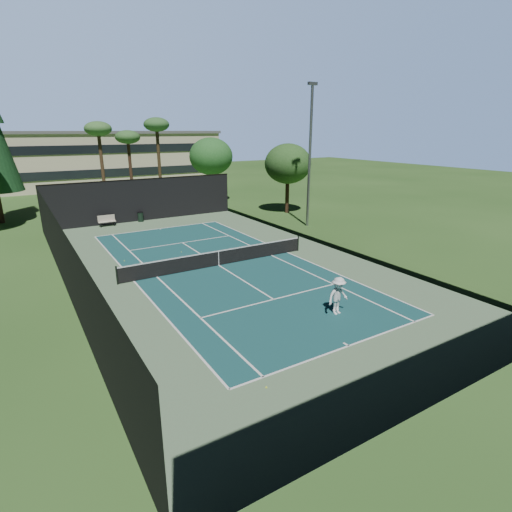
{
  "coord_description": "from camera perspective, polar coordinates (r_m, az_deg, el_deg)",
  "views": [
    {
      "loc": [
        -10.7,
        -22.18,
        8.4
      ],
      "look_at": [
        1.0,
        -3.0,
        1.3
      ],
      "focal_mm": 28.0,
      "sensor_mm": 36.0,
      "label": 1
    }
  ],
  "objects": [
    {
      "name": "court_lines",
      "position": [
        26.01,
        -5.33,
        -1.33
      ],
      "size": [
        11.07,
        23.87,
        0.01
      ],
      "color": "white",
      "rests_on": "ground"
    },
    {
      "name": "tennis_ball_b",
      "position": [
        27.51,
        -16.22,
        -0.9
      ],
      "size": [
        0.06,
        0.06,
        0.06
      ],
      "primitive_type": "sphere",
      "color": "yellow",
      "rests_on": "ground"
    },
    {
      "name": "player",
      "position": [
        19.34,
        11.64,
        -5.59
      ],
      "size": [
        1.24,
        0.77,
        1.85
      ],
      "primitive_type": "imported",
      "rotation": [
        0.0,
        0.0,
        0.07
      ],
      "color": "white",
      "rests_on": "ground"
    },
    {
      "name": "palm_b",
      "position": [
        49.71,
        -17.84,
        15.54
      ],
      "size": [
        2.8,
        2.8,
        8.42
      ],
      "color": "#3F271B",
      "rests_on": "ground"
    },
    {
      "name": "campus_building",
      "position": [
        69.12,
        -23.01,
        12.71
      ],
      "size": [
        40.5,
        12.5,
        8.3
      ],
      "color": "beige",
      "rests_on": "ground"
    },
    {
      "name": "tennis_ball_a",
      "position": [
        14.3,
        1.48,
        -18.25
      ],
      "size": [
        0.07,
        0.07,
        0.07
      ],
      "primitive_type": "sphere",
      "color": "#E3F237",
      "rests_on": "ground"
    },
    {
      "name": "court_surface",
      "position": [
        26.01,
        -5.33,
        -1.35
      ],
      "size": [
        10.97,
        23.77,
        0.01
      ],
      "primitive_type": "cube",
      "color": "#17494B",
      "rests_on": "ground"
    },
    {
      "name": "trash_bin",
      "position": [
        39.98,
        -16.17,
        5.41
      ],
      "size": [
        0.56,
        0.56,
        0.95
      ],
      "color": "black",
      "rests_on": "ground"
    },
    {
      "name": "decid_tree_a",
      "position": [
        48.88,
        -6.45,
        13.93
      ],
      "size": [
        5.12,
        5.12,
        7.62
      ],
      "color": "#3E281A",
      "rests_on": "ground"
    },
    {
      "name": "park_bench",
      "position": [
        38.94,
        -20.55,
        4.78
      ],
      "size": [
        1.5,
        0.45,
        1.02
      ],
      "color": "beige",
      "rests_on": "ground"
    },
    {
      "name": "fence",
      "position": [
        25.5,
        -5.52,
        2.94
      ],
      "size": [
        18.04,
        32.05,
        4.03
      ],
      "color": "black",
      "rests_on": "ground"
    },
    {
      "name": "light_pole",
      "position": [
        36.24,
        7.7,
        14.31
      ],
      "size": [
        0.9,
        0.25,
        12.22
      ],
      "color": "gray",
      "rests_on": "ground"
    },
    {
      "name": "tennis_ball_c",
      "position": [
        29.19,
        -10.62,
        0.57
      ],
      "size": [
        0.06,
        0.06,
        0.06
      ],
      "primitive_type": "sphere",
      "color": "#C5DB31",
      "rests_on": "ground"
    },
    {
      "name": "palm_c",
      "position": [
        47.51,
        -14.0,
        17.29
      ],
      "size": [
        2.8,
        2.8,
        9.77
      ],
      "color": "#402F1B",
      "rests_on": "ground"
    },
    {
      "name": "tennis_ball_d",
      "position": [
        28.16,
        -18.29,
        -0.66
      ],
      "size": [
        0.06,
        0.06,
        0.06
      ],
      "primitive_type": "sphere",
      "color": "#C9ED35",
      "rests_on": "ground"
    },
    {
      "name": "apron_slab",
      "position": [
        26.02,
        -5.33,
        -1.37
      ],
      "size": [
        18.0,
        32.0,
        0.01
      ],
      "primitive_type": "cube",
      "color": "#597955",
      "rests_on": "ground"
    },
    {
      "name": "ground",
      "position": [
        26.02,
        -5.33,
        -1.38
      ],
      "size": [
        160.0,
        160.0,
        0.0
      ],
      "primitive_type": "plane",
      "color": "#2D5520",
      "rests_on": "ground"
    },
    {
      "name": "palm_a",
      "position": [
        46.99,
        -21.6,
        16.11
      ],
      "size": [
        2.8,
        2.8,
        9.32
      ],
      "color": "#49321F",
      "rests_on": "ground"
    },
    {
      "name": "decid_tree_b",
      "position": [
        42.3,
        4.58,
        12.98
      ],
      "size": [
        4.8,
        4.8,
        7.14
      ],
      "color": "#432A1C",
      "rests_on": "ground"
    },
    {
      "name": "tennis_net",
      "position": [
        25.84,
        -5.36,
        -0.21
      ],
      "size": [
        12.9,
        0.1,
        1.1
      ],
      "color": "black",
      "rests_on": "ground"
    }
  ]
}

